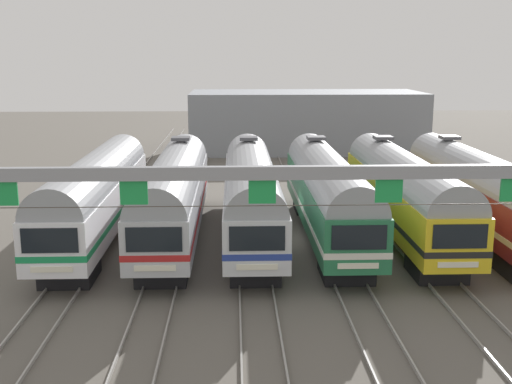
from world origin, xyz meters
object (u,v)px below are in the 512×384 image
Objects in this scene: commuter_train_stainless at (174,192)px; commuter_train_maroon at (477,190)px; commuter_train_green at (327,191)px; catenary_gantry at (326,199)px; commuter_train_yellow at (403,190)px; commuter_train_white at (97,193)px; commuter_train_silver at (251,191)px.

commuter_train_stainless is 1.00× the size of commuter_train_maroon.
commuter_train_green is 13.92m from catenary_gantry.
commuter_train_yellow is at bearing 180.00° from commuter_train_maroon.
commuter_train_stainless is 12.53m from commuter_train_yellow.
commuter_train_white is at bearing -179.94° from commuter_train_stainless.
commuter_train_silver is 1.00× the size of commuter_train_green.
commuter_train_maroon is at bearing 0.00° from commuter_train_stainless.
commuter_train_stainless and commuter_train_green have the same top height.
commuter_train_maroon is 17.28m from catenary_gantry.
commuter_train_green and commuter_train_maroon have the same top height.
commuter_train_stainless and commuter_train_silver have the same top height.
catenary_gantry is (10.45, -13.49, 2.67)m from commuter_train_white.
commuter_train_stainless is (4.18, 0.00, 0.00)m from commuter_train_white.
commuter_train_yellow is at bearing 0.00° from commuter_train_stainless.
commuter_train_green is at bearing 81.20° from catenary_gantry.
commuter_train_white is at bearing -179.99° from commuter_train_maroon.
commuter_train_green is at bearing 0.00° from commuter_train_stainless.
commuter_train_stainless and commuter_train_yellow have the same top height.
commuter_train_stainless is at bearing 180.00° from commuter_train_green.
commuter_train_white is 1.00× the size of commuter_train_yellow.
catenary_gantry is at bearing -127.73° from commuter_train_maroon.
commuter_train_yellow is (16.71, 0.00, 0.00)m from commuter_train_white.
commuter_train_silver is 8.36m from commuter_train_yellow.
commuter_train_stainless is at bearing 180.00° from commuter_train_maroon.
commuter_train_maroon reaches higher than commuter_train_white.
commuter_train_green is 1.00× the size of commuter_train_yellow.
commuter_train_stainless is at bearing 114.90° from catenary_gantry.
commuter_train_maroon is at bearing 0.00° from commuter_train_yellow.
commuter_train_silver is (4.18, 0.00, 0.00)m from commuter_train_stainless.
commuter_train_white is at bearing -179.98° from commuter_train_green.
commuter_train_silver and commuter_train_green have the same top height.
commuter_train_maroon is at bearing 0.00° from commuter_train_green.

